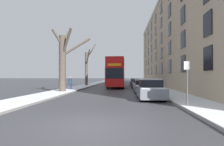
% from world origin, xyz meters
% --- Properties ---
extents(ground_plane, '(320.00, 320.00, 0.00)m').
position_xyz_m(ground_plane, '(0.00, 0.00, 0.00)').
color(ground_plane, '#38383D').
extents(sidewalk_left, '(2.64, 130.00, 0.16)m').
position_xyz_m(sidewalk_left, '(-5.56, 53.00, 0.08)').
color(sidewalk_left, gray).
rests_on(sidewalk_left, ground).
extents(sidewalk_right, '(2.64, 130.00, 0.16)m').
position_xyz_m(sidewalk_right, '(5.56, 53.00, 0.08)').
color(sidewalk_right, gray).
rests_on(sidewalk_right, ground).
extents(terrace_facade_right, '(9.10, 52.07, 14.66)m').
position_xyz_m(terrace_facade_right, '(11.37, 26.79, 7.33)').
color(terrace_facade_right, tan).
rests_on(terrace_facade_right, ground).
extents(bare_tree_left_0, '(3.84, 3.84, 6.95)m').
position_xyz_m(bare_tree_left_0, '(-5.22, 13.54, 3.46)').
color(bare_tree_left_0, '#4C4238').
rests_on(bare_tree_left_0, ground).
extents(bare_tree_left_1, '(1.88, 2.83, 7.43)m').
position_xyz_m(bare_tree_left_1, '(-5.34, 27.17, 3.33)').
color(bare_tree_left_1, '#4C4238').
rests_on(bare_tree_left_1, ground).
extents(double_decker_bus, '(2.50, 11.17, 4.30)m').
position_xyz_m(double_decker_bus, '(-0.08, 23.93, 2.44)').
color(double_decker_bus, red).
rests_on(double_decker_bus, ground).
extents(parked_car_0, '(1.85, 4.22, 1.52)m').
position_xyz_m(parked_car_0, '(3.17, 8.04, 0.70)').
color(parked_car_0, slate).
rests_on(parked_car_0, ground).
extents(parked_car_1, '(1.84, 4.15, 1.37)m').
position_xyz_m(parked_car_1, '(3.17, 14.12, 0.64)').
color(parked_car_1, slate).
rests_on(parked_car_1, ground).
extents(parked_car_2, '(1.75, 4.12, 1.42)m').
position_xyz_m(parked_car_2, '(3.17, 20.42, 0.65)').
color(parked_car_2, '#9EA3AD').
rests_on(parked_car_2, ground).
extents(parked_car_3, '(1.74, 4.00, 1.37)m').
position_xyz_m(parked_car_3, '(3.17, 26.63, 0.64)').
color(parked_car_3, slate).
rests_on(parked_car_3, ground).
extents(parked_car_4, '(1.78, 4.43, 1.30)m').
position_xyz_m(parked_car_4, '(3.17, 32.61, 0.61)').
color(parked_car_4, navy).
rests_on(parked_car_4, ground).
extents(oncoming_van, '(1.90, 5.25, 2.25)m').
position_xyz_m(oncoming_van, '(-1.54, 43.89, 1.22)').
color(oncoming_van, white).
rests_on(oncoming_van, ground).
extents(pedestrian_left_sidewalk, '(0.37, 0.37, 1.70)m').
position_xyz_m(pedestrian_left_sidewalk, '(-5.31, 16.46, 0.93)').
color(pedestrian_left_sidewalk, navy).
rests_on(pedestrian_left_sidewalk, ground).
extents(street_sign_post, '(0.32, 0.07, 2.55)m').
position_xyz_m(street_sign_post, '(4.54, 3.72, 1.46)').
color(street_sign_post, '#4C4F54').
rests_on(street_sign_post, ground).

